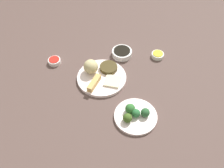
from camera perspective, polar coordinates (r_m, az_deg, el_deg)
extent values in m
cube|color=brown|center=(1.30, -1.22, 1.00)|extent=(2.20, 2.20, 0.02)
cylinder|color=white|center=(1.28, -2.35, 1.43)|extent=(0.25, 0.25, 0.02)
sphere|color=#C3B67F|center=(1.28, -4.84, 3.94)|extent=(0.07, 0.07, 0.07)
cube|color=tan|center=(1.23, -4.07, 0.22)|extent=(0.04, 0.11, 0.03)
cube|color=beige|center=(1.25, 0.11, 0.64)|extent=(0.10, 0.10, 0.01)
cylinder|color=#3E3216|center=(1.31, -0.77, 3.75)|extent=(0.09, 0.09, 0.02)
cylinder|color=white|center=(1.15, 5.35, -7.33)|extent=(0.19, 0.19, 0.01)
sphere|color=#285830|center=(1.13, 7.57, -6.44)|extent=(0.04, 0.04, 0.04)
sphere|color=#2F6C2F|center=(1.13, 4.12, -5.59)|extent=(0.05, 0.05, 0.05)
sphere|color=#296937|center=(1.12, 5.45, -6.59)|extent=(0.04, 0.04, 0.04)
sphere|color=#3C5B21|center=(1.11, 3.54, -7.69)|extent=(0.04, 0.04, 0.04)
cylinder|color=white|center=(1.40, 2.26, 7.03)|extent=(0.11, 0.11, 0.03)
cylinder|color=black|center=(1.39, 2.28, 7.58)|extent=(0.09, 0.09, 0.00)
cylinder|color=white|center=(1.42, 10.30, 6.44)|extent=(0.07, 0.07, 0.02)
cylinder|color=yellow|center=(1.41, 10.38, 6.84)|extent=(0.05, 0.05, 0.00)
cylinder|color=white|center=(1.40, -12.90, 5.05)|extent=(0.07, 0.07, 0.02)
cylinder|color=red|center=(1.39, -13.00, 5.45)|extent=(0.05, 0.05, 0.00)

